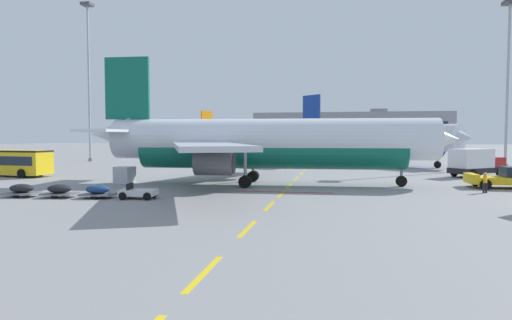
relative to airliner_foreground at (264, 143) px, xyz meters
name	(u,v)px	position (x,y,z in m)	size (l,w,h in m)	color
ground	(496,177)	(24.42, 12.92, -3.95)	(400.00, 400.00, 0.00)	gray
apron_paint_markings	(299,176)	(2.42, 9.87, -3.95)	(8.00, 95.55, 0.01)	yellow
airliner_foreground	(264,143)	(0.00, 0.00, 0.00)	(34.79, 34.58, 12.20)	silver
pushback_tug	(507,178)	(21.39, 1.17, -3.05)	(6.01, 3.22, 2.08)	yellow
airliner_mid_left	(368,140)	(11.61, 33.90, 0.03)	(29.97, 28.95, 12.29)	silver
airliner_far_right	(236,141)	(-18.60, 67.29, -0.60)	(27.28, 28.56, 10.34)	silver
apron_shuttle_bus	(2,161)	(-30.98, 3.20, -2.20)	(12.23, 3.91, 3.00)	yellow
catering_truck	(476,162)	(22.08, 12.40, -2.30)	(7.00, 6.19, 3.14)	black
baggage_train	(79,191)	(-12.08, -11.17, -3.42)	(11.68, 2.46, 1.14)	silver
ground_crew_worker	(485,181)	(18.47, -2.64, -3.00)	(0.42, 0.58, 1.67)	#232328
uld_cargo_container	(125,175)	(-13.55, -1.26, -3.15)	(1.76, 1.72, 1.60)	#B7BCC6
apron_light_mast_near	(88,65)	(-37.22, 31.56, 13.30)	(1.80, 1.80, 28.16)	slate
apron_light_mast_far	(508,64)	(30.18, 26.95, 10.71)	(1.80, 1.80, 23.40)	slate
terminal_satellite	(350,131)	(11.21, 131.64, 2.66)	(71.31, 23.35, 14.79)	gray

